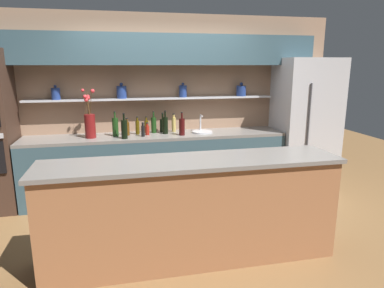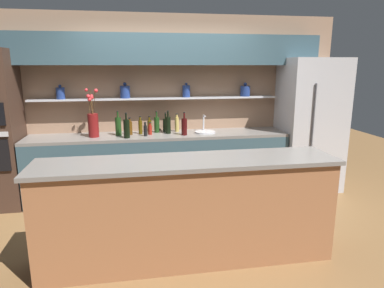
{
  "view_description": "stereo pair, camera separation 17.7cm",
  "coord_description": "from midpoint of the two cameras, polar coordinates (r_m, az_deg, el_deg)",
  "views": [
    {
      "loc": [
        -0.66,
        -3.51,
        1.88
      ],
      "look_at": [
        0.19,
        0.37,
        0.96
      ],
      "focal_mm": 32.0,
      "sensor_mm": 36.0,
      "label": 1
    },
    {
      "loc": [
        -0.49,
        -3.54,
        1.88
      ],
      "look_at": [
        0.19,
        0.37,
        0.96
      ],
      "focal_mm": 32.0,
      "sensor_mm": 36.0,
      "label": 2
    }
  ],
  "objects": [
    {
      "name": "flower_vase",
      "position": [
        4.81,
        -17.68,
        3.37
      ],
      "size": [
        0.17,
        0.17,
        0.66
      ],
      "color": "maroon",
      "rests_on": "back_counter_unit"
    },
    {
      "name": "bottle_wine_11",
      "position": [
        5.0,
        -7.41,
        3.2
      ],
      "size": [
        0.08,
        0.08,
        0.32
      ],
      "color": "#193814",
      "rests_on": "back_counter_unit"
    },
    {
      "name": "island_counter",
      "position": [
        3.36,
        -1.52,
        -11.01
      ],
      "size": [
        2.85,
        0.61,
        1.02
      ],
      "color": "#99603D",
      "rests_on": "ground_plane"
    },
    {
      "name": "ground_plane",
      "position": [
        4.04,
        -2.89,
        -14.76
      ],
      "size": [
        12.0,
        12.0,
        0.0
      ],
      "primitive_type": "plane",
      "color": "brown"
    },
    {
      "name": "bottle_spirit_9",
      "position": [
        5.04,
        -4.06,
        3.34
      ],
      "size": [
        0.06,
        0.06,
        0.27
      ],
      "color": "tan",
      "rests_on": "back_counter_unit"
    },
    {
      "name": "bottle_oil_0",
      "position": [
        4.91,
        -10.1,
        2.8
      ],
      "size": [
        0.05,
        0.05,
        0.26
      ],
      "color": "#47380A",
      "rests_on": "back_counter_unit"
    },
    {
      "name": "bottle_wine_10",
      "position": [
        4.9,
        -5.45,
        3.16
      ],
      "size": [
        0.08,
        0.08,
        0.33
      ],
      "color": "black",
      "rests_on": "back_counter_unit"
    },
    {
      "name": "back_wall_unit",
      "position": [
        5.1,
        -6.01,
        9.24
      ],
      "size": [
        5.2,
        0.44,
        2.6
      ],
      "color": "#937056",
      "rests_on": "ground_plane"
    },
    {
      "name": "back_counter_unit",
      "position": [
        4.99,
        -6.81,
        -3.6
      ],
      "size": [
        3.66,
        0.62,
        0.92
      ],
      "color": "#334C56",
      "rests_on": "ground_plane"
    },
    {
      "name": "refrigerator",
      "position": [
        5.53,
        17.42,
        3.19
      ],
      "size": [
        0.88,
        0.73,
        1.98
      ],
      "color": "#B7B7BC",
      "rests_on": "ground_plane"
    },
    {
      "name": "bottle_sauce_1",
      "position": [
        4.86,
        -8.49,
        2.34
      ],
      "size": [
        0.06,
        0.06,
        0.18
      ],
      "color": "maroon",
      "rests_on": "back_counter_unit"
    },
    {
      "name": "bottle_spirit_3",
      "position": [
        4.87,
        -11.79,
        2.59
      ],
      "size": [
        0.07,
        0.07,
        0.25
      ],
      "color": "#4C2D0C",
      "rests_on": "back_counter_unit"
    },
    {
      "name": "bottle_wine_8",
      "position": [
        5.05,
        -5.92,
        3.15
      ],
      "size": [
        0.08,
        0.08,
        0.28
      ],
      "color": "black",
      "rests_on": "back_counter_unit"
    },
    {
      "name": "bottle_sauce_5",
      "position": [
        4.75,
        -9.24,
        2.24
      ],
      "size": [
        0.05,
        0.05,
        0.2
      ],
      "color": "black",
      "rests_on": "back_counter_unit"
    },
    {
      "name": "bottle_wine_6",
      "position": [
        4.78,
        -2.75,
        2.92
      ],
      "size": [
        0.08,
        0.08,
        0.33
      ],
      "color": "#380C0C",
      "rests_on": "back_counter_unit"
    },
    {
      "name": "bottle_wine_4",
      "position": [
        4.66,
        -12.3,
        2.45
      ],
      "size": [
        0.08,
        0.08,
        0.34
      ],
      "color": "black",
      "rests_on": "back_counter_unit"
    },
    {
      "name": "bottle_wine_7",
      "position": [
        4.85,
        -13.69,
        2.81
      ],
      "size": [
        0.08,
        0.08,
        0.35
      ],
      "color": "#193814",
      "rests_on": "back_counter_unit"
    },
    {
      "name": "bottle_oil_2",
      "position": [
        5.01,
        -8.61,
        2.94
      ],
      "size": [
        0.06,
        0.06,
        0.24
      ],
      "color": "#47380A",
      "rests_on": "back_counter_unit"
    },
    {
      "name": "sink_fixture",
      "position": [
        4.99,
        0.67,
        2.2
      ],
      "size": [
        0.3,
        0.3,
        0.25
      ],
      "color": "#B7B7BC",
      "rests_on": "back_counter_unit"
    }
  ]
}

